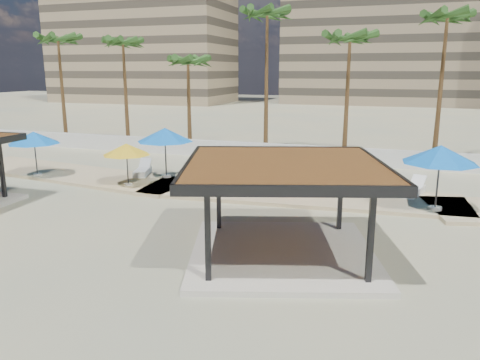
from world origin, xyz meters
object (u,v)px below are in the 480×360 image
(lounger_b, at_px, (413,191))
(lounger_c, at_px, (379,187))
(umbrella_c, at_px, (292,153))
(umbrella_a, at_px, (34,138))
(lounger_a, at_px, (143,171))
(pavilion_central, at_px, (284,201))

(lounger_b, xyz_separation_m, lounger_c, (-1.64, 0.09, 0.01))
(umbrella_c, bearing_deg, lounger_b, 15.04)
(umbrella_a, bearing_deg, lounger_a, 22.13)
(pavilion_central, xyz_separation_m, lounger_a, (-10.72, 9.01, -1.58))
(lounger_a, height_order, lounger_c, lounger_c)
(pavilion_central, height_order, lounger_c, pavilion_central)
(umbrella_a, bearing_deg, pavilion_central, -22.29)
(umbrella_a, height_order, lounger_b, umbrella_a)
(umbrella_c, bearing_deg, lounger_c, 21.63)
(pavilion_central, xyz_separation_m, umbrella_c, (-1.46, 7.79, 0.23))
(umbrella_a, bearing_deg, lounger_c, 8.14)
(pavilion_central, distance_m, umbrella_c, 7.93)
(lounger_a, xyz_separation_m, lounger_c, (13.42, 0.43, 0.01))
(lounger_a, height_order, lounger_b, lounger_b)
(umbrella_a, xyz_separation_m, lounger_c, (19.07, 2.73, -2.02))
(lounger_b, height_order, lounger_c, lounger_c)
(umbrella_c, height_order, lounger_b, umbrella_c)
(pavilion_central, bearing_deg, umbrella_a, 140.13)
(umbrella_c, distance_m, lounger_c, 4.82)
(pavilion_central, distance_m, lounger_b, 10.42)
(lounger_b, bearing_deg, umbrella_a, 115.19)
(umbrella_a, height_order, umbrella_c, umbrella_a)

